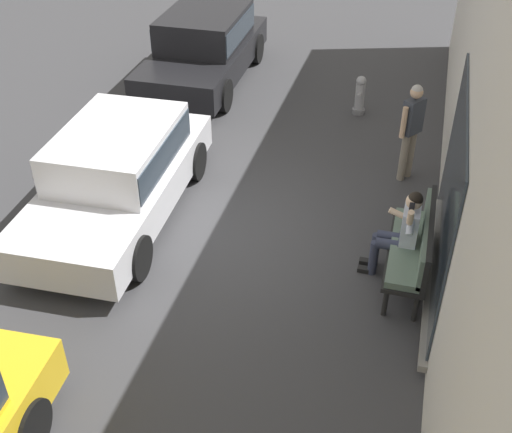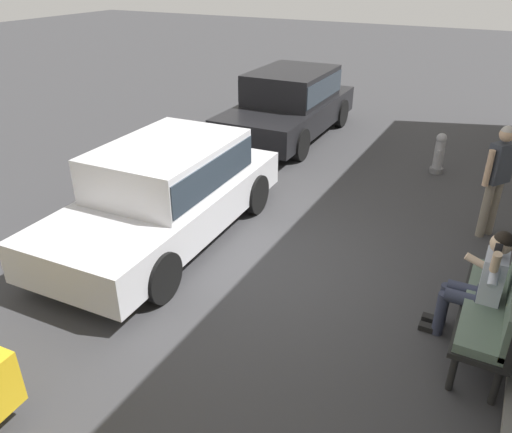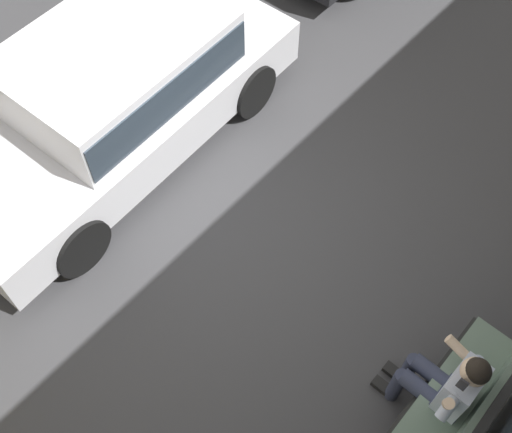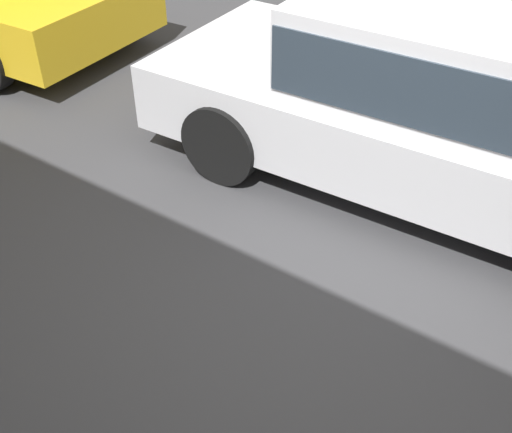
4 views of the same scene
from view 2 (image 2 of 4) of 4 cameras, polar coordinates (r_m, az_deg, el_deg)
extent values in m
plane|color=#38383A|center=(6.97, 1.16, -5.58)|extent=(60.00, 60.00, 0.00)
cylinder|color=black|center=(5.43, 25.71, -17.08)|extent=(0.07, 0.07, 0.43)
cylinder|color=black|center=(6.73, 26.79, -8.04)|extent=(0.07, 0.07, 0.43)
cylinder|color=black|center=(5.42, 21.51, -16.21)|extent=(0.07, 0.07, 0.43)
cylinder|color=black|center=(6.72, 23.51, -7.34)|extent=(0.07, 0.07, 0.43)
cube|color=black|center=(5.91, 24.94, -9.81)|extent=(1.78, 0.55, 0.06)
cube|color=slate|center=(5.87, 25.09, -9.18)|extent=(1.72, 0.49, 0.10)
cube|color=slate|center=(5.76, 27.25, -7.73)|extent=(1.72, 0.06, 0.47)
cylinder|color=#2D3347|center=(5.86, 22.76, -8.71)|extent=(0.15, 0.42, 0.15)
cylinder|color=#2D3347|center=(6.02, 20.31, -10.38)|extent=(0.12, 0.12, 0.54)
cube|color=black|center=(6.16, 19.22, -11.97)|extent=(0.10, 0.24, 0.07)
cylinder|color=#2D3347|center=(6.01, 22.98, -7.79)|extent=(0.15, 0.42, 0.15)
cylinder|color=#2D3347|center=(6.17, 20.59, -9.44)|extent=(0.12, 0.12, 0.54)
cube|color=black|center=(6.31, 19.52, -11.02)|extent=(0.10, 0.24, 0.07)
cube|color=#2D3347|center=(5.94, 24.88, -8.68)|extent=(0.34, 0.24, 0.14)
cube|color=silver|center=(5.79, 25.41, -6.41)|extent=(0.38, 0.22, 0.56)
sphere|color=beige|center=(5.59, 26.26, -2.80)|extent=(0.22, 0.22, 0.22)
sphere|color=black|center=(5.57, 26.43, -2.51)|extent=(0.20, 0.20, 0.20)
cylinder|color=silver|center=(5.94, 25.62, -4.32)|extent=(0.20, 0.10, 0.28)
cylinder|color=beige|center=(6.04, 23.95, -4.75)|extent=(0.08, 0.27, 0.17)
cylinder|color=silver|center=(5.49, 25.58, -6.10)|extent=(0.25, 0.10, 0.22)
cylinder|color=beige|center=(5.34, 25.71, -4.72)|extent=(0.16, 0.08, 0.25)
cube|color=#232328|center=(5.47, 25.93, -3.51)|extent=(0.02, 0.07, 0.15)
cube|color=black|center=(12.05, 3.69, 11.63)|extent=(4.39, 1.91, 0.59)
cube|color=black|center=(12.05, 4.13, 14.74)|extent=(2.30, 1.65, 0.69)
cube|color=#28333D|center=(12.05, 4.13, 14.74)|extent=(2.25, 1.69, 0.48)
cylinder|color=black|center=(10.60, 5.11, 8.19)|extent=(0.68, 0.19, 0.68)
cylinder|color=black|center=(11.32, -3.25, 9.51)|extent=(0.68, 0.19, 0.68)
cylinder|color=black|center=(13.04, 9.70, 11.56)|extent=(0.68, 0.19, 0.68)
cylinder|color=black|center=(13.64, 2.52, 12.60)|extent=(0.68, 0.19, 0.68)
cube|color=silver|center=(7.53, -10.28, 1.15)|extent=(4.41, 1.95, 0.55)
cube|color=silver|center=(7.42, -9.90, 5.85)|extent=(2.32, 1.65, 0.65)
cube|color=#28333D|center=(7.42, -9.90, 5.85)|extent=(2.27, 1.68, 0.46)
cylinder|color=black|center=(6.25, -10.74, -6.82)|extent=(0.66, 0.21, 0.66)
cylinder|color=black|center=(7.27, -21.73, -3.23)|extent=(0.66, 0.21, 0.66)
cylinder|color=black|center=(8.27, -0.01, 2.57)|extent=(0.66, 0.21, 0.66)
cylinder|color=black|center=(9.06, -9.76, 4.45)|extent=(0.66, 0.21, 0.66)
cylinder|color=gray|center=(8.24, 24.72, 0.67)|extent=(0.13, 0.13, 0.88)
cylinder|color=gray|center=(8.37, 25.49, 0.93)|extent=(0.13, 0.13, 0.88)
cube|color=#333842|center=(8.04, 26.14, 5.53)|extent=(0.41, 0.37, 0.60)
cylinder|color=tan|center=(7.87, 25.05, 5.02)|extent=(0.09, 0.09, 0.54)
cylinder|color=tan|center=(8.23, 27.06, 5.49)|extent=(0.09, 0.09, 0.54)
sphere|color=tan|center=(7.91, 26.76, 8.38)|extent=(0.21, 0.21, 0.21)
sphere|color=#B7B2AD|center=(7.90, 26.81, 8.58)|extent=(0.19, 0.19, 0.19)
cylinder|color=slate|center=(10.63, 19.89, 5.02)|extent=(0.26, 0.26, 0.10)
cylinder|color=#99999E|center=(10.52, 20.17, 6.65)|extent=(0.19, 0.19, 0.55)
sphere|color=#99999E|center=(10.41, 20.46, 8.37)|extent=(0.20, 0.20, 0.20)
cylinder|color=#99999E|center=(10.62, 20.37, 7.29)|extent=(0.10, 0.08, 0.08)
cylinder|color=#99999E|center=(10.36, 20.11, 6.85)|extent=(0.10, 0.08, 0.08)
camera|label=1|loc=(3.14, -159.26, 18.97)|focal=45.00mm
camera|label=3|loc=(3.42, 46.14, 58.86)|focal=45.00mm
camera|label=4|loc=(6.67, 28.83, 16.93)|focal=45.00mm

